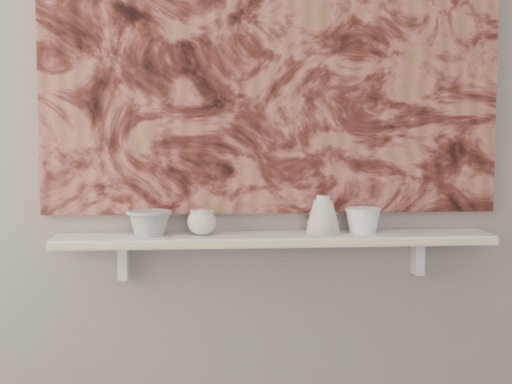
{
  "coord_description": "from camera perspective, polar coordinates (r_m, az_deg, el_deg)",
  "views": [
    {
      "loc": [
        -0.25,
        -0.74,
        1.25
      ],
      "look_at": [
        -0.06,
        1.49,
        1.07
      ],
      "focal_mm": 50.0,
      "sensor_mm": 36.0,
      "label": 1
    }
  ],
  "objects": [
    {
      "name": "house_motif",
      "position": [
        2.42,
        12.04,
        4.11
      ],
      "size": [
        0.09,
        0.0,
        0.08
      ],
      "primitive_type": "cube",
      "color": "black",
      "rests_on": "painting"
    },
    {
      "name": "bell_vessel",
      "position": [
        2.3,
        5.39,
        -1.8
      ],
      "size": [
        0.12,
        0.12,
        0.13
      ],
      "primitive_type": null,
      "rotation": [
        0.0,
        0.0,
        -0.07
      ],
      "color": "beige",
      "rests_on": "shelf"
    },
    {
      "name": "shelf",
      "position": [
        2.29,
        1.54,
        -3.78
      ],
      "size": [
        1.4,
        0.18,
        0.03
      ],
      "primitive_type": "cube",
      "color": "silver",
      "rests_on": "wall_back"
    },
    {
      "name": "bracket_right",
      "position": [
        2.46,
        12.81,
        -5.05
      ],
      "size": [
        0.03,
        0.06,
        0.12
      ],
      "primitive_type": "cube",
      "color": "silver",
      "rests_on": "wall_back"
    },
    {
      "name": "bracket_left",
      "position": [
        2.36,
        -10.59,
        -5.43
      ],
      "size": [
        0.03,
        0.06,
        0.12
      ],
      "primitive_type": "cube",
      "color": "silver",
      "rests_on": "wall_back"
    },
    {
      "name": "bowl_white",
      "position": [
        2.33,
        8.55,
        -2.26
      ],
      "size": [
        0.13,
        0.13,
        0.08
      ],
      "primitive_type": null,
      "rotation": [
        0.0,
        0.0,
        0.07
      ],
      "color": "white",
      "rests_on": "shelf"
    },
    {
      "name": "cup_cream",
      "position": [
        2.27,
        -4.35,
        -2.41
      ],
      "size": [
        0.11,
        0.11,
        0.08
      ],
      "primitive_type": null,
      "rotation": [
        0.0,
        0.0,
        0.17
      ],
      "color": "silver",
      "rests_on": "shelf"
    },
    {
      "name": "wall_back",
      "position": [
        2.36,
        1.31,
        7.07
      ],
      "size": [
        3.6,
        0.0,
        3.6
      ],
      "primitive_type": "plane",
      "rotation": [
        1.57,
        0.0,
        0.0
      ],
      "color": "gray",
      "rests_on": "floor"
    },
    {
      "name": "shelf_stripe",
      "position": [
        2.2,
        1.8,
        -4.14
      ],
      "size": [
        1.4,
        0.01,
        0.02
      ],
      "primitive_type": "cube",
      "color": "beige",
      "rests_on": "shelf"
    },
    {
      "name": "painting",
      "position": [
        2.36,
        1.35,
        11.69
      ],
      "size": [
        1.5,
        0.02,
        1.1
      ],
      "primitive_type": "cube",
      "color": "#5B2620",
      "rests_on": "wall_back"
    },
    {
      "name": "bowl_grey",
      "position": [
        2.27,
        -8.51,
        -2.44
      ],
      "size": [
        0.15,
        0.15,
        0.08
      ],
      "primitive_type": null,
      "rotation": [
        0.0,
        0.0,
        0.0
      ],
      "color": "gray",
      "rests_on": "shelf"
    }
  ]
}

